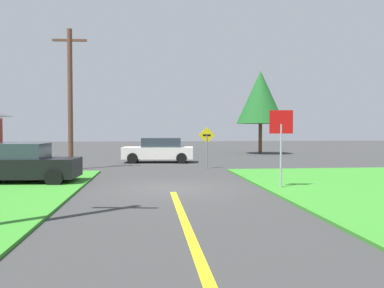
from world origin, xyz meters
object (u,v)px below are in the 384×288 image
object	(u,v)px
direction_sign	(207,143)
oak_tree_left	(260,97)
utility_pole_mid	(70,97)
stop_sign	(281,133)
parked_car_near_building	(22,164)
car_approaching_junction	(159,150)

from	to	relation	value
direction_sign	oak_tree_left	size ratio (longest dim) A/B	0.31
direction_sign	oak_tree_left	world-z (taller)	oak_tree_left
utility_pole_mid	oak_tree_left	size ratio (longest dim) A/B	1.02
oak_tree_left	utility_pole_mid	bearing A→B (deg)	-138.00
stop_sign	parked_car_near_building	xyz separation A→B (m)	(-9.76, 2.54, -1.24)
utility_pole_mid	direction_sign	bearing A→B (deg)	-1.83
direction_sign	oak_tree_left	bearing A→B (deg)	62.50
utility_pole_mid	stop_sign	bearing A→B (deg)	-42.54
stop_sign	car_approaching_junction	world-z (taller)	stop_sign
stop_sign	direction_sign	size ratio (longest dim) A/B	1.24
parked_car_near_building	stop_sign	bearing A→B (deg)	-11.41
utility_pole_mid	oak_tree_left	xyz separation A→B (m)	(14.16, 12.75, 1.13)
stop_sign	utility_pole_mid	world-z (taller)	utility_pole_mid
car_approaching_junction	oak_tree_left	size ratio (longest dim) A/B	0.64
stop_sign	parked_car_near_building	distance (m)	10.16
car_approaching_junction	oak_tree_left	xyz separation A→B (m)	(9.30, 8.57, 4.25)
parked_car_near_building	oak_tree_left	xyz separation A→B (m)	(14.99, 18.42, 4.25)
utility_pole_mid	direction_sign	distance (m)	7.82
car_approaching_junction	oak_tree_left	world-z (taller)	oak_tree_left
stop_sign	car_approaching_junction	size ratio (longest dim) A/B	0.60
stop_sign	oak_tree_left	size ratio (longest dim) A/B	0.39
stop_sign	car_approaching_junction	xyz separation A→B (m)	(-4.07, 12.39, -1.24)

